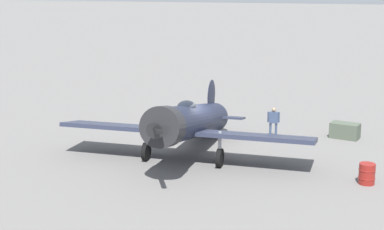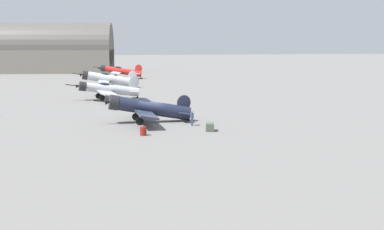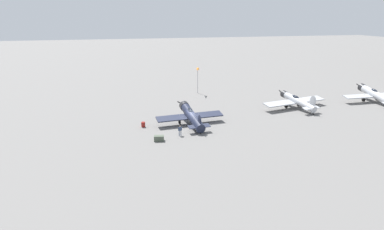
% 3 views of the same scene
% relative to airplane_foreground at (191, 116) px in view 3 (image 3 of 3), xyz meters
% --- Properties ---
extents(ground_plane, '(400.00, 400.00, 0.00)m').
position_rel_airplane_foreground_xyz_m(ground_plane, '(-0.04, 0.49, -1.56)').
color(ground_plane, slate).
extents(airplane_foreground, '(11.17, 10.39, 3.08)m').
position_rel_airplane_foreground_xyz_m(airplane_foreground, '(0.00, 0.00, 0.00)').
color(airplane_foreground, '#1E2338').
rests_on(airplane_foreground, ground_plane).
extents(airplane_mid_apron, '(13.59, 10.54, 3.49)m').
position_rel_airplane_foreground_xyz_m(airplane_mid_apron, '(-21.64, -4.52, -0.07)').
color(airplane_mid_apron, '#B7BABF').
rests_on(airplane_mid_apron, ground_plane).
extents(airplane_far_line, '(12.95, 11.28, 3.13)m').
position_rel_airplane_foreground_xyz_m(airplane_far_line, '(-39.44, -4.63, 0.02)').
color(airplane_far_line, '#B7BABF').
rests_on(airplane_far_line, ground_plane).
extents(ground_crew_mechanic, '(0.59, 0.30, 1.56)m').
position_rel_airplane_foreground_xyz_m(ground_crew_mechanic, '(2.75, 4.44, -0.62)').
color(ground_crew_mechanic, '#384766').
rests_on(ground_crew_mechanic, ground_plane).
extents(equipment_crate, '(1.49, 1.01, 0.77)m').
position_rel_airplane_foreground_xyz_m(equipment_crate, '(6.07, 5.73, -1.18)').
color(equipment_crate, '#4C5647').
rests_on(equipment_crate, ground_plane).
extents(fuel_drum, '(0.65, 0.65, 0.81)m').
position_rel_airplane_foreground_xyz_m(fuel_drum, '(7.62, -0.79, -1.16)').
color(fuel_drum, maroon).
rests_on(fuel_drum, ground_plane).
extents(windsock_mast, '(1.19, 2.36, 5.83)m').
position_rel_airplane_foreground_xyz_m(windsock_mast, '(-6.46, -20.21, 3.78)').
color(windsock_mast, gray).
rests_on(windsock_mast, ground_plane).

